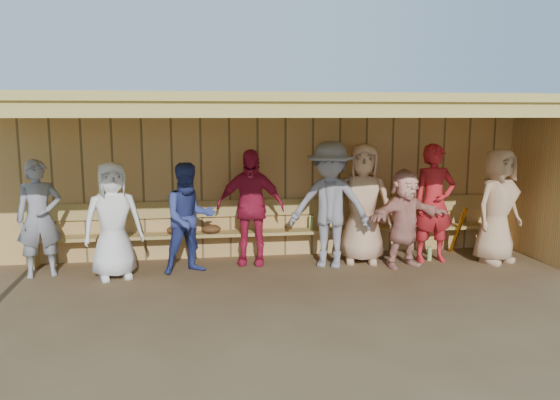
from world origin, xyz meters
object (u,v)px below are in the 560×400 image
Objects in this scene: player_e at (330,205)px; player_extra at (363,203)px; player_f at (405,218)px; player_a at (39,218)px; bench at (273,225)px; player_h at (498,206)px; player_d at (250,207)px; player_g at (434,203)px; player_b at (113,221)px; player_c at (189,218)px.

player_extra is (0.55, 0.15, -0.02)m from player_e.
player_f is at bearing -17.17° from player_extra.
player_a is 0.22× the size of bench.
player_a is 1.12× the size of player_f.
player_a is 0.94× the size of player_h.
player_d is 0.23× the size of bench.
player_f is at bearing -158.02° from player_g.
player_g is (5.79, -0.08, 0.08)m from player_a.
player_b reaches higher than player_c.
player_e is 0.57m from player_extra.
player_a is at bearing 158.84° from player_c.
bench is (-1.32, 0.47, -0.39)m from player_extra.
player_extra reaches higher than player_g.
player_d is at bearing -3.80° from player_b.
player_extra is (-0.55, 0.34, 0.18)m from player_f.
player_b is at bearing -154.92° from player_d.
player_a is 2.08m from player_c.
player_b is 3.11m from player_e.
player_extra reaches higher than player_h.
bench is at bearing 138.89° from player_f.
player_extra is (1.71, -0.17, 0.04)m from player_d.
player_b is at bearing 161.71° from player_f.
player_extra is at bearing 174.00° from player_g.
player_d is (2.98, 0.20, 0.05)m from player_a.
player_b reaches higher than player_f.
player_extra reaches higher than player_c.
player_g reaches higher than player_f.
player_h is (1.50, 0.03, 0.14)m from player_f.
player_g is (3.72, 0.06, 0.12)m from player_c.
player_d reaches higher than player_f.
player_extra is (4.69, 0.03, 0.09)m from player_a.
bench is (1.30, 0.64, -0.27)m from player_c.
player_b is 0.22× the size of bench.
player_b is 0.87× the size of player_e.
player_g reaches higher than player_d.
player_e reaches higher than player_extra.
player_b is 4.76m from player_g.
player_h is (6.74, -0.27, 0.05)m from player_a.
player_h reaches higher than bench.
player_h reaches higher than player_b.
player_e is at bearing -14.58° from player_b.
player_extra is at bearing -13.78° from player_c.
player_extra is (-1.10, 0.11, 0.01)m from player_g.
player_e is at bearing 154.02° from player_h.
player_g reaches higher than player_b.
player_f is 0.81× the size of player_g.
bench is at bearing 1.04° from player_b.
player_a is at bearing 179.08° from player_g.
player_f is 1.51m from player_h.
player_h reaches higher than player_a.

